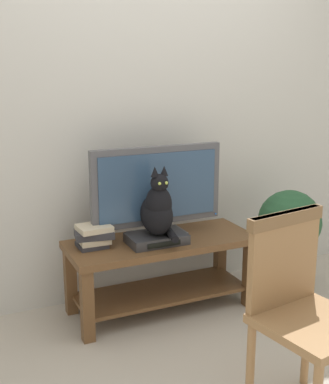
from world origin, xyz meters
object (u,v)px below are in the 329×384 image
object	(u,v)px
wooden_chair	(301,301)
cat	(158,209)
tv	(157,190)
media_box	(157,239)
potted_plant	(289,232)
book_stack	(94,236)
tv_stand	(161,261)

from	to	relation	value
wooden_chair	cat	bearing A→B (deg)	100.89
tv	wooden_chair	size ratio (longest dim) A/B	0.94
tv	cat	distance (m)	0.17
tv	media_box	distance (m)	0.31
media_box	wooden_chair	distance (m)	1.14
cat	tv	bearing A→B (deg)	66.98
tv	media_box	bearing A→B (deg)	-116.13
media_box	potted_plant	distance (m)	0.95
tv	media_box	xyz separation A→B (m)	(-0.06, -0.12, -0.28)
book_stack	cat	bearing A→B (deg)	-16.69
tv_stand	media_box	world-z (taller)	media_box
cat	wooden_chair	bearing A→B (deg)	-79.11
book_stack	potted_plant	size ratio (longest dim) A/B	0.34
tv_stand	wooden_chair	distance (m)	1.21
media_box	book_stack	world-z (taller)	book_stack
cat	wooden_chair	size ratio (longest dim) A/B	0.47
media_box	cat	distance (m)	0.20
wooden_chair	potted_plant	size ratio (longest dim) A/B	1.24
tv	potted_plant	xyz separation A→B (m)	(0.88, -0.23, -0.33)
tv	potted_plant	bearing A→B (deg)	-14.47
tv_stand	wooden_chair	bearing A→B (deg)	-82.37
tv_stand	cat	world-z (taller)	cat
tv_stand	wooden_chair	xyz separation A→B (m)	(0.16, -1.18, 0.21)
cat	potted_plant	world-z (taller)	cat
cat	book_stack	bearing A→B (deg)	163.31
book_stack	tv	bearing A→B (deg)	2.28
potted_plant	cat	bearing A→B (deg)	174.09
tv	wooden_chair	world-z (taller)	tv
tv	book_stack	xyz separation A→B (m)	(-0.43, -0.02, -0.24)
wooden_chair	book_stack	size ratio (longest dim) A/B	3.68
tv_stand	cat	xyz separation A→B (m)	(-0.06, -0.07, 0.38)
media_box	potted_plant	xyz separation A→B (m)	(0.94, -0.11, -0.05)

